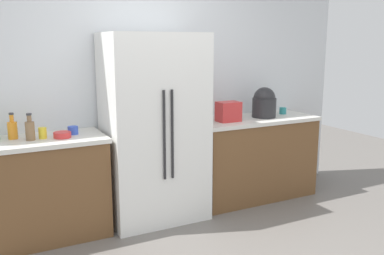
{
  "coord_description": "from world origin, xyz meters",
  "views": [
    {
      "loc": [
        -1.45,
        -2.48,
        1.75
      ],
      "look_at": [
        0.03,
        0.4,
        1.1
      ],
      "focal_mm": 39.44,
      "sensor_mm": 36.0,
      "label": 1
    }
  ],
  "objects_px": {
    "bottle_b": "(30,130)",
    "cup_c": "(73,130)",
    "refrigerator": "(155,129)",
    "cup_d": "(43,133)",
    "bottle_a": "(12,129)",
    "rice_cooker": "(264,103)",
    "cup_a": "(283,111)",
    "bowl_b": "(62,135)",
    "toaster": "(228,112)"
  },
  "relations": [
    {
      "from": "bottle_b",
      "to": "cup_c",
      "type": "xyz_separation_m",
      "value": [
        0.38,
        0.07,
        -0.06
      ]
    },
    {
      "from": "bottle_b",
      "to": "cup_c",
      "type": "height_order",
      "value": "bottle_b"
    },
    {
      "from": "bottle_b",
      "to": "cup_c",
      "type": "bearing_deg",
      "value": 11.19
    },
    {
      "from": "refrigerator",
      "to": "cup_d",
      "type": "relative_size",
      "value": 18.78
    },
    {
      "from": "refrigerator",
      "to": "cup_c",
      "type": "bearing_deg",
      "value": 174.05
    },
    {
      "from": "bottle_a",
      "to": "cup_c",
      "type": "height_order",
      "value": "bottle_a"
    },
    {
      "from": "rice_cooker",
      "to": "cup_c",
      "type": "bearing_deg",
      "value": 178.52
    },
    {
      "from": "refrigerator",
      "to": "cup_d",
      "type": "bearing_deg",
      "value": 178.54
    },
    {
      "from": "refrigerator",
      "to": "cup_c",
      "type": "xyz_separation_m",
      "value": [
        -0.77,
        0.08,
        0.04
      ]
    },
    {
      "from": "rice_cooker",
      "to": "cup_a",
      "type": "bearing_deg",
      "value": 12.54
    },
    {
      "from": "refrigerator",
      "to": "cup_c",
      "type": "height_order",
      "value": "refrigerator"
    },
    {
      "from": "bowl_b",
      "to": "bottle_b",
      "type": "bearing_deg",
      "value": 174.71
    },
    {
      "from": "bottle_a",
      "to": "bowl_b",
      "type": "bearing_deg",
      "value": -20.41
    },
    {
      "from": "refrigerator",
      "to": "bottle_a",
      "type": "relative_size",
      "value": 7.98
    },
    {
      "from": "rice_cooker",
      "to": "bowl_b",
      "type": "relative_size",
      "value": 2.22
    },
    {
      "from": "toaster",
      "to": "cup_a",
      "type": "height_order",
      "value": "toaster"
    },
    {
      "from": "bottle_a",
      "to": "bottle_b",
      "type": "relative_size",
      "value": 0.99
    },
    {
      "from": "bottle_a",
      "to": "cup_d",
      "type": "height_order",
      "value": "bottle_a"
    },
    {
      "from": "bottle_a",
      "to": "cup_d",
      "type": "relative_size",
      "value": 2.35
    },
    {
      "from": "cup_a",
      "to": "bowl_b",
      "type": "distance_m",
      "value": 2.55
    },
    {
      "from": "bottle_b",
      "to": "bowl_b",
      "type": "height_order",
      "value": "bottle_b"
    },
    {
      "from": "refrigerator",
      "to": "bottle_b",
      "type": "relative_size",
      "value": 7.87
    },
    {
      "from": "toaster",
      "to": "rice_cooker",
      "type": "height_order",
      "value": "rice_cooker"
    },
    {
      "from": "toaster",
      "to": "cup_d",
      "type": "height_order",
      "value": "toaster"
    },
    {
      "from": "toaster",
      "to": "bowl_b",
      "type": "distance_m",
      "value": 1.73
    },
    {
      "from": "toaster",
      "to": "cup_d",
      "type": "relative_size",
      "value": 2.44
    },
    {
      "from": "cup_d",
      "to": "cup_a",
      "type": "bearing_deg",
      "value": 1.53
    },
    {
      "from": "bottle_b",
      "to": "cup_d",
      "type": "xyz_separation_m",
      "value": [
        0.1,
        0.02,
        -0.04
      ]
    },
    {
      "from": "rice_cooker",
      "to": "bowl_b",
      "type": "height_order",
      "value": "rice_cooker"
    },
    {
      "from": "refrigerator",
      "to": "bottle_b",
      "type": "distance_m",
      "value": 1.15
    },
    {
      "from": "bottle_b",
      "to": "cup_c",
      "type": "distance_m",
      "value": 0.39
    },
    {
      "from": "bowl_b",
      "to": "refrigerator",
      "type": "bearing_deg",
      "value": 1.17
    },
    {
      "from": "refrigerator",
      "to": "rice_cooker",
      "type": "height_order",
      "value": "refrigerator"
    },
    {
      "from": "cup_a",
      "to": "bowl_b",
      "type": "height_order",
      "value": "cup_a"
    },
    {
      "from": "bottle_b",
      "to": "cup_d",
      "type": "bearing_deg",
      "value": 11.25
    },
    {
      "from": "bottle_b",
      "to": "bottle_a",
      "type": "bearing_deg",
      "value": 137.02
    },
    {
      "from": "cup_a",
      "to": "cup_d",
      "type": "xyz_separation_m",
      "value": [
        -2.71,
        -0.07,
        0.01
      ]
    },
    {
      "from": "toaster",
      "to": "cup_d",
      "type": "xyz_separation_m",
      "value": [
        -1.89,
        0.04,
        -0.06
      ]
    },
    {
      "from": "rice_cooker",
      "to": "cup_a",
      "type": "height_order",
      "value": "rice_cooker"
    },
    {
      "from": "refrigerator",
      "to": "cup_a",
      "type": "xyz_separation_m",
      "value": [
        1.67,
        0.1,
        0.04
      ]
    },
    {
      "from": "rice_cooker",
      "to": "bowl_b",
      "type": "bearing_deg",
      "value": -178.87
    },
    {
      "from": "rice_cooker",
      "to": "bottle_a",
      "type": "height_order",
      "value": "rice_cooker"
    },
    {
      "from": "refrigerator",
      "to": "bottle_b",
      "type": "bearing_deg",
      "value": 179.69
    },
    {
      "from": "rice_cooker",
      "to": "bottle_b",
      "type": "bearing_deg",
      "value": -179.55
    },
    {
      "from": "toaster",
      "to": "cup_a",
      "type": "relative_size",
      "value": 2.95
    },
    {
      "from": "refrigerator",
      "to": "bottle_a",
      "type": "bearing_deg",
      "value": 174.28
    },
    {
      "from": "bowl_b",
      "to": "rice_cooker",
      "type": "bearing_deg",
      "value": 1.13
    },
    {
      "from": "bottle_b",
      "to": "cup_d",
      "type": "distance_m",
      "value": 0.11
    },
    {
      "from": "refrigerator",
      "to": "bottle_a",
      "type": "distance_m",
      "value": 1.29
    },
    {
      "from": "refrigerator",
      "to": "rice_cooker",
      "type": "bearing_deg",
      "value": 1.1
    }
  ]
}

